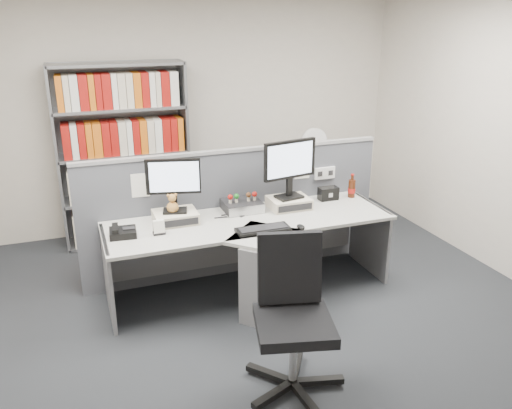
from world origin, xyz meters
name	(u,v)px	position (x,y,z in m)	size (l,w,h in m)	color
ground	(283,336)	(0.00, 0.00, 0.00)	(5.50, 5.50, 0.00)	#2D3035
room_shell	(288,117)	(0.00, 0.00, 1.79)	(5.04, 5.54, 2.72)	beige
partition	(236,211)	(0.00, 1.25, 0.65)	(3.00, 0.08, 1.27)	#54575F
desk	(258,256)	(0.00, 0.60, 0.46)	(2.60, 1.20, 0.72)	#B5B4AE
monitor_riser_left	(176,217)	(-0.64, 0.98, 0.77)	(0.38, 0.31, 0.10)	beige
monitor_riser_right	(289,203)	(0.46, 0.98, 0.77)	(0.38, 0.31, 0.10)	beige
monitor_left	(173,181)	(-0.64, 0.98, 1.11)	(0.47, 0.20, 0.48)	black
monitor_right	(290,164)	(0.46, 0.98, 1.15)	(0.54, 0.22, 0.56)	black
desktop_pc	(242,206)	(0.01, 1.06, 0.77)	(0.35, 0.31, 0.09)	black
figurines	(242,196)	(0.01, 1.05, 0.86)	(0.29, 0.05, 0.09)	beige
keyboard	(263,229)	(0.02, 0.53, 0.74)	(0.47, 0.18, 0.03)	black
mouse	(301,227)	(0.34, 0.45, 0.74)	(0.06, 0.10, 0.04)	black
desk_phone	(122,232)	(-1.13, 0.82, 0.76)	(0.23, 0.22, 0.09)	black
desk_calendar	(159,228)	(-0.83, 0.76, 0.77)	(0.10, 0.08, 0.12)	black
plush_toy	(172,205)	(-0.67, 0.96, 0.90)	(0.10, 0.10, 0.18)	#B9823D
speaker	(328,193)	(0.92, 1.06, 0.78)	(0.19, 0.11, 0.13)	black
cola_bottle	(352,189)	(1.17, 1.05, 0.81)	(0.07, 0.07, 0.24)	#3F190A
shelving_unit	(124,157)	(-0.90, 2.44, 0.98)	(1.41, 0.40, 2.00)	gray
filing_cabinet	(311,202)	(1.20, 1.99, 0.35)	(0.45, 0.61, 0.70)	gray
desk_fan	(313,145)	(1.20, 1.99, 1.04)	(0.32, 0.19, 0.54)	white
office_chair	(292,311)	(-0.17, -0.53, 0.57)	(0.71, 0.70, 1.07)	silver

